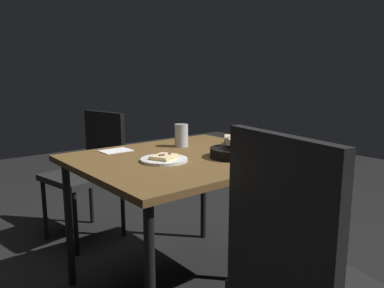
{
  "coord_description": "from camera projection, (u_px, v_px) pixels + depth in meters",
  "views": [
    {
      "loc": [
        1.16,
        1.47,
        1.14
      ],
      "look_at": [
        -0.03,
        0.03,
        0.79
      ],
      "focal_mm": 34.7,
      "sensor_mm": 36.0,
      "label": 1
    }
  ],
  "objects": [
    {
      "name": "bread_basket",
      "position": [
        235.0,
        151.0,
        1.86
      ],
      "size": [
        0.25,
        0.25,
        0.11
      ],
      "color": "black",
      "rests_on": "dining_table"
    },
    {
      "name": "ground",
      "position": [
        185.0,
        284.0,
        2.04
      ],
      "size": [
        8.0,
        8.0,
        0.0
      ],
      "primitive_type": "plane",
      "color": "black"
    },
    {
      "name": "dining_table",
      "position": [
        185.0,
        167.0,
        1.92
      ],
      "size": [
        1.08,
        0.91,
        0.73
      ],
      "color": "brown",
      "rests_on": "ground"
    },
    {
      "name": "pepper_shaker",
      "position": [
        237.0,
        137.0,
        2.25
      ],
      "size": [
        0.05,
        0.05,
        0.08
      ],
      "color": "#BFB299",
      "rests_on": "dining_table"
    },
    {
      "name": "chair_far",
      "position": [
        304.0,
        277.0,
        1.08
      ],
      "size": [
        0.52,
        0.52,
        0.99
      ],
      "color": "black",
      "rests_on": "ground"
    },
    {
      "name": "napkin",
      "position": [
        116.0,
        151.0,
        2.02
      ],
      "size": [
        0.16,
        0.12,
        0.0
      ],
      "color": "white",
      "rests_on": "dining_table"
    },
    {
      "name": "pizza_plate",
      "position": [
        164.0,
        159.0,
        1.79
      ],
      "size": [
        0.23,
        0.23,
        0.04
      ],
      "color": "white",
      "rests_on": "dining_table"
    },
    {
      "name": "chair_near",
      "position": [
        92.0,
        165.0,
        2.6
      ],
      "size": [
        0.51,
        0.51,
        0.88
      ],
      "color": "black",
      "rests_on": "ground"
    },
    {
      "name": "beer_glass",
      "position": [
        181.0,
        137.0,
        2.14
      ],
      "size": [
        0.08,
        0.08,
        0.13
      ],
      "color": "silver",
      "rests_on": "dining_table"
    }
  ]
}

